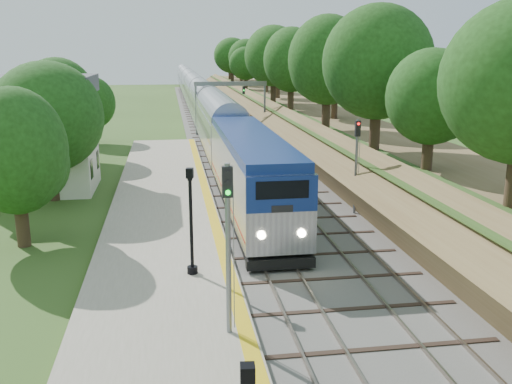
{
  "coord_description": "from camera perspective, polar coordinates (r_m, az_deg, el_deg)",
  "views": [
    {
      "loc": [
        -4.67,
        -11.09,
        9.65
      ],
      "look_at": [
        -0.5,
        16.12,
        2.8
      ],
      "focal_mm": 40.0,
      "sensor_mm": 36.0,
      "label": 1
    }
  ],
  "objects": [
    {
      "name": "embankment",
      "position": [
        73.06,
        3.23,
        7.91
      ],
      "size": [
        10.64,
        170.0,
        11.7
      ],
      "color": "brown",
      "rests_on": "ground"
    },
    {
      "name": "train",
      "position": [
        96.51,
        -6.0,
        9.57
      ],
      "size": [
        3.16,
        148.34,
        4.65
      ],
      "color": "black",
      "rests_on": "trackbed"
    },
    {
      "name": "signal_gantry",
      "position": [
        66.64,
        -2.58,
        9.8
      ],
      "size": [
        8.4,
        0.38,
        6.2
      ],
      "color": "slate",
      "rests_on": "ground"
    },
    {
      "name": "platform",
      "position": [
        28.7,
        -9.32,
        -5.46
      ],
      "size": [
        6.4,
        68.0,
        0.38
      ],
      "primitive_type": "cube",
      "color": "gray",
      "rests_on": "ground"
    },
    {
      "name": "station_building",
      "position": [
        42.5,
        -21.41,
        5.5
      ],
      "size": [
        8.6,
        6.6,
        8.0
      ],
      "color": "silver",
      "rests_on": "ground"
    },
    {
      "name": "signal_farside",
      "position": [
        34.14,
        10.02,
        3.52
      ],
      "size": [
        0.31,
        0.25,
        5.66
      ],
      "color": "slate",
      "rests_on": "ground"
    },
    {
      "name": "yellow_stripe",
      "position": [
        28.72,
        -3.63,
        -4.87
      ],
      "size": [
        0.55,
        68.0,
        0.01
      ],
      "primitive_type": "cube",
      "color": "gold",
      "rests_on": "platform"
    },
    {
      "name": "signal_platform",
      "position": [
        18.53,
        -2.82,
        -3.93
      ],
      "size": [
        0.34,
        0.27,
        5.82
      ],
      "color": "slate",
      "rests_on": "platform"
    },
    {
      "name": "lamppost_far",
      "position": [
        24.1,
        -6.49,
        -3.55
      ],
      "size": [
        0.45,
        0.45,
        4.59
      ],
      "color": "black",
      "rests_on": "platform"
    },
    {
      "name": "trees_behind_platform",
      "position": [
        32.81,
        -20.07,
        4.15
      ],
      "size": [
        7.82,
        53.32,
        7.21
      ],
      "color": "#332316",
      "rests_on": "ground"
    },
    {
      "name": "trackbed",
      "position": [
        72.04,
        -3.35,
        6.3
      ],
      "size": [
        9.5,
        170.0,
        0.28
      ],
      "color": "#4C4944",
      "rests_on": "ground"
    }
  ]
}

